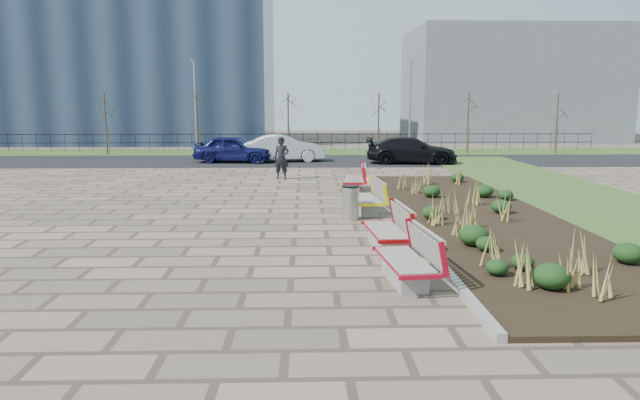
{
  "coord_description": "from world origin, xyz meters",
  "views": [
    {
      "loc": [
        1.12,
        -11.6,
        3.4
      ],
      "look_at": [
        1.5,
        3.0,
        0.9
      ],
      "focal_mm": 32.0,
      "sensor_mm": 36.0,
      "label": 1
    }
  ],
  "objects_px": {
    "bench_d": "(353,178)",
    "lamp_west": "(195,108)",
    "litter_bin": "(350,203)",
    "pedestrian": "(281,158)",
    "car_black": "(411,150)",
    "lamp_east": "(410,108)",
    "bench_c": "(365,197)",
    "bench_a": "(404,257)",
    "car_silver": "(284,148)",
    "car_blue": "(234,149)",
    "bench_b": "(386,228)"
  },
  "relations": [
    {
      "from": "bench_c",
      "to": "litter_bin",
      "type": "relative_size",
      "value": 2.12
    },
    {
      "from": "bench_b",
      "to": "lamp_west",
      "type": "xyz_separation_m",
      "value": [
        -9.0,
        24.59,
        2.54
      ]
    },
    {
      "from": "pedestrian",
      "to": "lamp_west",
      "type": "bearing_deg",
      "value": 125.65
    },
    {
      "from": "bench_d",
      "to": "lamp_east",
      "type": "bearing_deg",
      "value": 77.77
    },
    {
      "from": "bench_a",
      "to": "pedestrian",
      "type": "bearing_deg",
      "value": 95.05
    },
    {
      "from": "pedestrian",
      "to": "car_blue",
      "type": "bearing_deg",
      "value": 121.68
    },
    {
      "from": "car_blue",
      "to": "litter_bin",
      "type": "bearing_deg",
      "value": -155.15
    },
    {
      "from": "lamp_east",
      "to": "bench_c",
      "type": "bearing_deg",
      "value": -103.98
    },
    {
      "from": "bench_a",
      "to": "pedestrian",
      "type": "height_order",
      "value": "pedestrian"
    },
    {
      "from": "bench_a",
      "to": "bench_c",
      "type": "height_order",
      "value": "same"
    },
    {
      "from": "litter_bin",
      "to": "car_black",
      "type": "bearing_deg",
      "value": 73.31
    },
    {
      "from": "car_blue",
      "to": "lamp_west",
      "type": "xyz_separation_m",
      "value": [
        -3.0,
        4.77,
        2.26
      ]
    },
    {
      "from": "litter_bin",
      "to": "lamp_west",
      "type": "relative_size",
      "value": 0.16
    },
    {
      "from": "litter_bin",
      "to": "car_blue",
      "type": "bearing_deg",
      "value": 108.32
    },
    {
      "from": "bench_b",
      "to": "bench_c",
      "type": "xyz_separation_m",
      "value": [
        0.0,
        4.51,
        0.0
      ]
    },
    {
      "from": "bench_d",
      "to": "car_black",
      "type": "bearing_deg",
      "value": 73.15
    },
    {
      "from": "litter_bin",
      "to": "bench_a",
      "type": "bearing_deg",
      "value": -84.62
    },
    {
      "from": "bench_b",
      "to": "lamp_west",
      "type": "distance_m",
      "value": 26.31
    },
    {
      "from": "car_silver",
      "to": "lamp_west",
      "type": "distance_m",
      "value": 7.68
    },
    {
      "from": "bench_d",
      "to": "lamp_west",
      "type": "xyz_separation_m",
      "value": [
        -9.0,
        15.6,
        2.54
      ]
    },
    {
      "from": "bench_c",
      "to": "pedestrian",
      "type": "distance_m",
      "value": 8.52
    },
    {
      "from": "car_black",
      "to": "lamp_east",
      "type": "bearing_deg",
      "value": -2.01
    },
    {
      "from": "bench_c",
      "to": "lamp_east",
      "type": "relative_size",
      "value": 0.35
    },
    {
      "from": "bench_a",
      "to": "litter_bin",
      "type": "distance_m",
      "value": 5.98
    },
    {
      "from": "car_silver",
      "to": "litter_bin",
      "type": "bearing_deg",
      "value": -178.56
    },
    {
      "from": "bench_c",
      "to": "car_blue",
      "type": "distance_m",
      "value": 16.44
    },
    {
      "from": "car_silver",
      "to": "lamp_west",
      "type": "bearing_deg",
      "value": 45.74
    },
    {
      "from": "bench_c",
      "to": "lamp_west",
      "type": "height_order",
      "value": "lamp_west"
    },
    {
      "from": "bench_b",
      "to": "litter_bin",
      "type": "xyz_separation_m",
      "value": [
        -0.56,
        3.39,
        -0.01
      ]
    },
    {
      "from": "pedestrian",
      "to": "lamp_east",
      "type": "bearing_deg",
      "value": 65.78
    },
    {
      "from": "bench_b",
      "to": "bench_a",
      "type": "bearing_deg",
      "value": -94.37
    },
    {
      "from": "bench_b",
      "to": "pedestrian",
      "type": "distance_m",
      "value": 12.84
    },
    {
      "from": "pedestrian",
      "to": "car_black",
      "type": "bearing_deg",
      "value": 51.57
    },
    {
      "from": "lamp_east",
      "to": "car_silver",
      "type": "bearing_deg",
      "value": -151.49
    },
    {
      "from": "bench_a",
      "to": "litter_bin",
      "type": "bearing_deg",
      "value": 89.35
    },
    {
      "from": "lamp_west",
      "to": "lamp_east",
      "type": "distance_m",
      "value": 14.0
    },
    {
      "from": "bench_b",
      "to": "bench_d",
      "type": "height_order",
      "value": "same"
    },
    {
      "from": "lamp_west",
      "to": "bench_d",
      "type": "bearing_deg",
      "value": -60.02
    },
    {
      "from": "car_blue",
      "to": "car_black",
      "type": "distance_m",
      "value": 10.14
    },
    {
      "from": "car_black",
      "to": "bench_d",
      "type": "bearing_deg",
      "value": 164.64
    },
    {
      "from": "bench_b",
      "to": "car_black",
      "type": "bearing_deg",
      "value": 73.41
    },
    {
      "from": "lamp_east",
      "to": "lamp_west",
      "type": "bearing_deg",
      "value": 180.0
    },
    {
      "from": "bench_a",
      "to": "bench_b",
      "type": "distance_m",
      "value": 2.56
    },
    {
      "from": "lamp_west",
      "to": "pedestrian",
      "type": "bearing_deg",
      "value": -63.42
    },
    {
      "from": "bench_b",
      "to": "litter_bin",
      "type": "relative_size",
      "value": 2.12
    },
    {
      "from": "litter_bin",
      "to": "pedestrian",
      "type": "relative_size",
      "value": 0.52
    },
    {
      "from": "bench_c",
      "to": "bench_b",
      "type": "bearing_deg",
      "value": -94.77
    },
    {
      "from": "bench_a",
      "to": "lamp_east",
      "type": "relative_size",
      "value": 0.35
    },
    {
      "from": "bench_d",
      "to": "litter_bin",
      "type": "relative_size",
      "value": 2.12
    },
    {
      "from": "lamp_west",
      "to": "lamp_east",
      "type": "relative_size",
      "value": 1.0
    }
  ]
}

